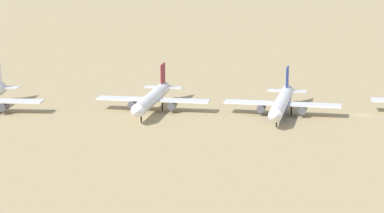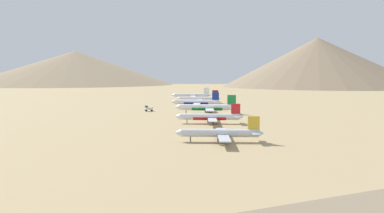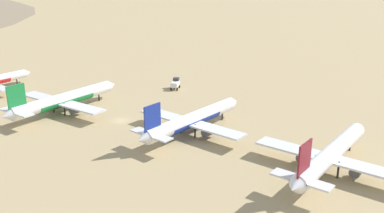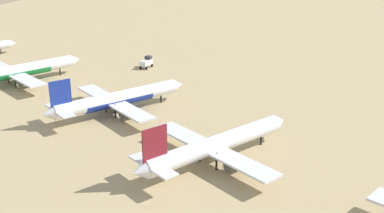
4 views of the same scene
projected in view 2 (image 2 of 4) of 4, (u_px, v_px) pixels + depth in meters
name	position (u px, v px, depth m)	size (l,w,h in m)	color
ground_plane	(201.00, 110.00, 218.07)	(1800.00, 1800.00, 0.00)	tan
parked_jet_0	(192.00, 95.00, 324.60)	(42.23, 34.54, 12.22)	white
parked_jet_1	(199.00, 99.00, 277.15)	(40.58, 32.99, 11.70)	white
parked_jet_2	(196.00, 102.00, 240.51)	(40.43, 32.79, 11.67)	white
parked_jet_3	(208.00, 107.00, 198.27)	(41.93, 34.18, 12.09)	white
parked_jet_4	(210.00, 117.00, 156.53)	(35.32, 28.80, 10.19)	silver
parked_jet_5	(221.00, 133.00, 112.45)	(32.93, 26.85, 9.50)	silver
service_truck	(149.00, 108.00, 211.79)	(5.70, 4.86, 3.90)	silver
desert_hill_0	(317.00, 62.00, 719.32)	(437.61, 437.61, 113.98)	#847056
desert_hill_2	(76.00, 68.00, 911.34)	(576.07, 576.07, 99.07)	#8C775B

